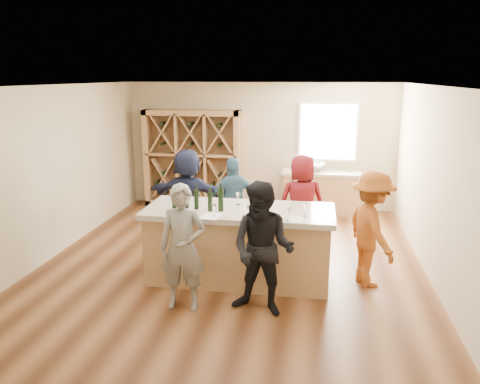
% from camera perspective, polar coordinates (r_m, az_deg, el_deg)
% --- Properties ---
extents(floor, '(6.00, 7.00, 0.10)m').
position_cam_1_polar(floor, '(7.62, -1.00, -9.13)').
color(floor, brown).
rests_on(floor, ground).
extents(ceiling, '(6.00, 7.00, 0.10)m').
position_cam_1_polar(ceiling, '(7.00, -1.10, 13.25)').
color(ceiling, white).
rests_on(ceiling, ground).
extents(wall_back, '(6.00, 0.10, 2.80)m').
position_cam_1_polar(wall_back, '(10.62, 2.44, 5.67)').
color(wall_back, '#C1B08C').
rests_on(wall_back, ground).
extents(wall_front, '(6.00, 0.10, 2.80)m').
position_cam_1_polar(wall_front, '(3.89, -10.71, -9.67)').
color(wall_front, '#C1B08C').
rests_on(wall_front, ground).
extents(wall_left, '(0.10, 7.00, 2.80)m').
position_cam_1_polar(wall_left, '(8.28, -22.32, 2.22)').
color(wall_left, '#C1B08C').
rests_on(wall_left, ground).
extents(wall_right, '(0.10, 7.00, 2.80)m').
position_cam_1_polar(wall_right, '(7.28, 23.30, 0.61)').
color(wall_right, '#C1B08C').
rests_on(wall_right, ground).
extents(window_frame, '(1.30, 0.06, 1.30)m').
position_cam_1_polar(window_frame, '(10.43, 10.68, 7.22)').
color(window_frame, white).
rests_on(window_frame, wall_back).
extents(window_pane, '(1.18, 0.01, 1.18)m').
position_cam_1_polar(window_pane, '(10.39, 10.68, 7.20)').
color(window_pane, white).
rests_on(window_pane, wall_back).
extents(wine_rack, '(2.20, 0.45, 2.20)m').
position_cam_1_polar(wine_rack, '(10.69, -5.79, 4.03)').
color(wine_rack, '#A57C4E').
rests_on(wine_rack, floor).
extents(back_counter_base, '(1.60, 0.58, 0.86)m').
position_cam_1_polar(back_counter_base, '(10.39, 9.82, -0.17)').
color(back_counter_base, '#A57C4E').
rests_on(back_counter_base, floor).
extents(back_counter_top, '(1.70, 0.62, 0.06)m').
position_cam_1_polar(back_counter_top, '(10.29, 9.93, 2.32)').
color(back_counter_top, '#AFA390').
rests_on(back_counter_top, back_counter_base).
extents(sink, '(0.54, 0.54, 0.19)m').
position_cam_1_polar(sink, '(10.27, 8.84, 3.03)').
color(sink, silver).
rests_on(sink, back_counter_top).
extents(faucet, '(0.02, 0.02, 0.30)m').
position_cam_1_polar(faucet, '(10.43, 8.87, 3.53)').
color(faucet, silver).
rests_on(faucet, back_counter_top).
extents(tasting_counter_base, '(2.60, 1.00, 1.00)m').
position_cam_1_polar(tasting_counter_base, '(6.92, -0.10, -6.66)').
color(tasting_counter_base, '#A57C4E').
rests_on(tasting_counter_base, floor).
extents(tasting_counter_top, '(2.72, 1.12, 0.08)m').
position_cam_1_polar(tasting_counter_top, '(6.75, -0.10, -2.37)').
color(tasting_counter_top, '#AFA390').
rests_on(tasting_counter_top, tasting_counter_base).
extents(wine_bottle_a, '(0.08, 0.08, 0.27)m').
position_cam_1_polar(wine_bottle_a, '(6.73, -8.03, -1.00)').
color(wine_bottle_a, black).
rests_on(wine_bottle_a, tasting_counter_top).
extents(wine_bottle_b, '(0.07, 0.07, 0.29)m').
position_cam_1_polar(wine_bottle_b, '(6.63, -6.57, -1.09)').
color(wine_bottle_b, black).
rests_on(wine_bottle_b, tasting_counter_top).
extents(wine_bottle_c, '(0.08, 0.08, 0.27)m').
position_cam_1_polar(wine_bottle_c, '(6.72, -5.32, -0.94)').
color(wine_bottle_c, black).
rests_on(wine_bottle_c, tasting_counter_top).
extents(wine_bottle_d, '(0.09, 0.09, 0.27)m').
position_cam_1_polar(wine_bottle_d, '(6.60, -3.66, -1.19)').
color(wine_bottle_d, black).
rests_on(wine_bottle_d, tasting_counter_top).
extents(wine_bottle_e, '(0.09, 0.09, 0.32)m').
position_cam_1_polar(wine_bottle_e, '(6.60, -2.35, -0.95)').
color(wine_bottle_e, black).
rests_on(wine_bottle_e, tasting_counter_top).
extents(wine_glass_a, '(0.10, 0.10, 0.19)m').
position_cam_1_polar(wine_glass_a, '(6.34, -3.13, -2.18)').
color(wine_glass_a, white).
rests_on(wine_glass_a, tasting_counter_top).
extents(wine_glass_b, '(0.08, 0.08, 0.18)m').
position_cam_1_polar(wine_glass_b, '(6.27, 0.78, -2.45)').
color(wine_glass_b, white).
rests_on(wine_glass_b, tasting_counter_top).
extents(wine_glass_c, '(0.08, 0.08, 0.20)m').
position_cam_1_polar(wine_glass_c, '(6.17, 5.91, -2.68)').
color(wine_glass_c, white).
rests_on(wine_glass_c, tasting_counter_top).
extents(wine_glass_d, '(0.08, 0.08, 0.20)m').
position_cam_1_polar(wine_glass_d, '(6.53, 3.67, -1.69)').
color(wine_glass_d, white).
rests_on(wine_glass_d, tasting_counter_top).
extents(wine_glass_e, '(0.07, 0.07, 0.16)m').
position_cam_1_polar(wine_glass_e, '(6.41, 7.90, -2.27)').
color(wine_glass_e, white).
rests_on(wine_glass_e, tasting_counter_top).
extents(tasting_menu_a, '(0.27, 0.35, 0.00)m').
position_cam_1_polar(tasting_menu_a, '(6.39, -3.56, -2.95)').
color(tasting_menu_a, white).
rests_on(tasting_menu_a, tasting_counter_top).
extents(tasting_menu_b, '(0.33, 0.38, 0.00)m').
position_cam_1_polar(tasting_menu_b, '(6.35, 2.12, -3.04)').
color(tasting_menu_b, white).
rests_on(tasting_menu_b, tasting_counter_top).
extents(tasting_menu_c, '(0.21, 0.28, 0.00)m').
position_cam_1_polar(tasting_menu_c, '(6.29, 6.86, -3.33)').
color(tasting_menu_c, white).
rests_on(tasting_menu_c, tasting_counter_top).
extents(person_near_left, '(0.62, 0.46, 1.64)m').
position_cam_1_polar(person_near_left, '(6.02, -7.01, -6.73)').
color(person_near_left, slate).
rests_on(person_near_left, floor).
extents(person_near_right, '(0.91, 0.63, 1.71)m').
position_cam_1_polar(person_near_right, '(5.84, 2.80, -7.00)').
color(person_near_right, black).
rests_on(person_near_right, floor).
extents(person_server, '(0.86, 1.19, 1.67)m').
position_cam_1_polar(person_server, '(6.88, 15.70, -4.38)').
color(person_server, '#994C19').
rests_on(person_server, floor).
extents(person_far_mid, '(1.04, 0.77, 1.59)m').
position_cam_1_polar(person_far_mid, '(8.10, -0.71, -1.34)').
color(person_far_mid, '#335972').
rests_on(person_far_mid, floor).
extents(person_far_right, '(0.92, 0.72, 1.66)m').
position_cam_1_polar(person_far_right, '(8.03, 7.51, -1.33)').
color(person_far_right, '#590F14').
rests_on(person_far_right, floor).
extents(person_far_left, '(1.64, 0.74, 1.72)m').
position_cam_1_polar(person_far_left, '(8.33, -6.33, -0.55)').
color(person_far_left, '#191E38').
rests_on(person_far_left, floor).
extents(wine_glass_f, '(0.07, 0.07, 0.18)m').
position_cam_1_polar(wine_glass_f, '(6.91, -0.24, -0.86)').
color(wine_glass_f, white).
rests_on(wine_glass_f, tasting_counter_top).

